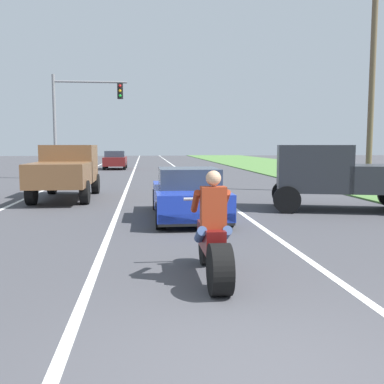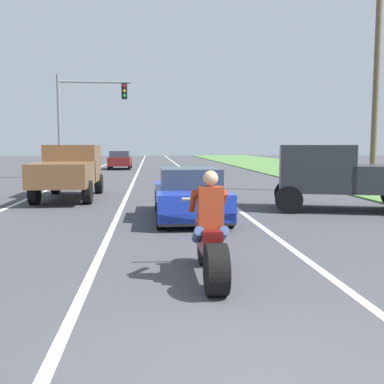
{
  "view_description": "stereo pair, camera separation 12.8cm",
  "coord_description": "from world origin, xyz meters",
  "px_view_note": "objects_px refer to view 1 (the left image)",
  "views": [
    {
      "loc": [
        -1.0,
        -3.52,
        1.98
      ],
      "look_at": [
        -0.01,
        5.73,
        1.0
      ],
      "focal_mm": 41.81,
      "sensor_mm": 36.0,
      "label": 1
    },
    {
      "loc": [
        -0.87,
        -3.53,
        1.98
      ],
      "look_at": [
        -0.01,
        5.73,
        1.0
      ],
      "focal_mm": 41.81,
      "sensor_mm": 36.0,
      "label": 2
    }
  ],
  "objects_px": {
    "sports_car_blue": "(188,195)",
    "traffic_light_mast_near": "(77,110)",
    "distant_car_far_ahead": "(115,160)",
    "motorcycle_with_rider": "(213,241)",
    "pickup_truck_right_shoulder_dark_grey": "(344,174)",
    "pickup_truck_left_lane_brown": "(66,169)"
  },
  "relations": [
    {
      "from": "sports_car_blue",
      "to": "traffic_light_mast_near",
      "type": "distance_m",
      "value": 15.96
    },
    {
      "from": "sports_car_blue",
      "to": "distant_car_far_ahead",
      "type": "height_order",
      "value": "distant_car_far_ahead"
    },
    {
      "from": "sports_car_blue",
      "to": "traffic_light_mast_near",
      "type": "bearing_deg",
      "value": 108.71
    },
    {
      "from": "motorcycle_with_rider",
      "to": "sports_car_blue",
      "type": "xyz_separation_m",
      "value": [
        0.2,
        5.69,
        0.04
      ]
    },
    {
      "from": "traffic_light_mast_near",
      "to": "sports_car_blue",
      "type": "bearing_deg",
      "value": -71.29
    },
    {
      "from": "traffic_light_mast_near",
      "to": "distant_car_far_ahead",
      "type": "xyz_separation_m",
      "value": [
        1.47,
        10.44,
        -3.2
      ]
    },
    {
      "from": "pickup_truck_right_shoulder_dark_grey",
      "to": "distant_car_far_ahead",
      "type": "xyz_separation_m",
      "value": [
        -8.38,
        24.26,
        -0.33
      ]
    },
    {
      "from": "sports_car_blue",
      "to": "distant_car_far_ahead",
      "type": "distance_m",
      "value": 25.46
    },
    {
      "from": "motorcycle_with_rider",
      "to": "pickup_truck_left_lane_brown",
      "type": "distance_m",
      "value": 11.21
    },
    {
      "from": "motorcycle_with_rider",
      "to": "sports_car_blue",
      "type": "height_order",
      "value": "motorcycle_with_rider"
    },
    {
      "from": "pickup_truck_right_shoulder_dark_grey",
      "to": "sports_car_blue",
      "type": "bearing_deg",
      "value": -168.92
    },
    {
      "from": "motorcycle_with_rider",
      "to": "pickup_truck_right_shoulder_dark_grey",
      "type": "height_order",
      "value": "pickup_truck_right_shoulder_dark_grey"
    },
    {
      "from": "pickup_truck_right_shoulder_dark_grey",
      "to": "distant_car_far_ahead",
      "type": "distance_m",
      "value": 25.67
    },
    {
      "from": "distant_car_far_ahead",
      "to": "traffic_light_mast_near",
      "type": "bearing_deg",
      "value": -98.03
    },
    {
      "from": "motorcycle_with_rider",
      "to": "pickup_truck_left_lane_brown",
      "type": "height_order",
      "value": "pickup_truck_left_lane_brown"
    },
    {
      "from": "pickup_truck_right_shoulder_dark_grey",
      "to": "distant_car_far_ahead",
      "type": "bearing_deg",
      "value": 109.06
    },
    {
      "from": "traffic_light_mast_near",
      "to": "pickup_truck_right_shoulder_dark_grey",
      "type": "bearing_deg",
      "value": -54.53
    },
    {
      "from": "distant_car_far_ahead",
      "to": "pickup_truck_right_shoulder_dark_grey",
      "type": "bearing_deg",
      "value": -70.94
    },
    {
      "from": "sports_car_blue",
      "to": "traffic_light_mast_near",
      "type": "xyz_separation_m",
      "value": [
        -5.0,
        14.78,
        3.34
      ]
    },
    {
      "from": "sports_car_blue",
      "to": "pickup_truck_right_shoulder_dark_grey",
      "type": "bearing_deg",
      "value": 11.08
    },
    {
      "from": "pickup_truck_left_lane_brown",
      "to": "pickup_truck_right_shoulder_dark_grey",
      "type": "xyz_separation_m",
      "value": [
        8.88,
        -3.88,
        0.0
      ]
    },
    {
      "from": "pickup_truck_left_lane_brown",
      "to": "traffic_light_mast_near",
      "type": "xyz_separation_m",
      "value": [
        -0.97,
        9.95,
        2.87
      ]
    }
  ]
}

